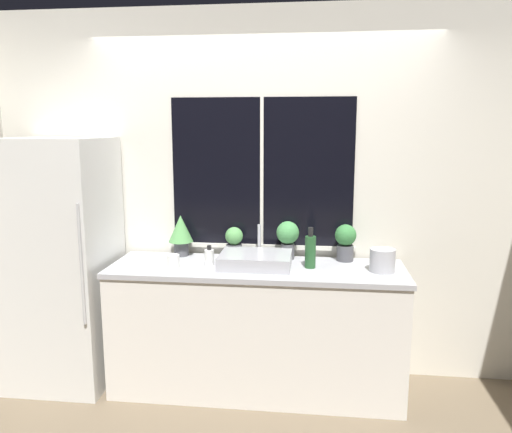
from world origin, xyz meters
TOP-DOWN VIEW (x-y plane):
  - ground_plane at (0.00, 0.00)m, footprint 14.00×14.00m
  - wall_back at (0.00, 0.66)m, footprint 8.00×0.09m
  - wall_left at (-2.04, 1.50)m, footprint 0.06×7.00m
  - wall_right at (2.04, 1.50)m, footprint 0.06×7.00m
  - counter at (0.00, 0.30)m, footprint 2.03×0.62m
  - refrigerator at (-1.41, 0.28)m, footprint 0.70×0.68m
  - sink at (-0.01, 0.31)m, footprint 0.49×0.43m
  - potted_plant_far_left at (-0.59, 0.52)m, footprint 0.18×0.18m
  - potted_plant_center_left at (-0.19, 0.52)m, footprint 0.13×0.13m
  - potted_plant_center_right at (0.20, 0.52)m, footprint 0.16×0.16m
  - potted_plant_far_right at (0.61, 0.52)m, footprint 0.15×0.15m
  - soap_bottle at (-0.33, 0.28)m, footprint 0.07×0.07m
  - bottle_tall at (0.37, 0.31)m, footprint 0.07×0.07m
  - mug_white at (-0.56, 0.21)m, footprint 0.09×0.09m
  - mug_yellow at (0.90, 0.47)m, footprint 0.07×0.07m
  - kettle at (0.84, 0.27)m, footprint 0.17×0.17m

SIDE VIEW (x-z plane):
  - ground_plane at x=0.00m, z-range 0.00..0.00m
  - counter at x=0.00m, z-range 0.00..0.91m
  - refrigerator at x=-1.41m, z-range 0.00..1.78m
  - mug_yellow at x=0.90m, z-range 0.91..0.99m
  - mug_white at x=-0.56m, z-range 0.91..0.99m
  - sink at x=-0.01m, z-range 0.83..1.08m
  - soap_bottle at x=-0.33m, z-range 0.89..1.04m
  - kettle at x=0.84m, z-range 0.90..1.07m
  - bottle_tall at x=0.37m, z-range 0.88..1.16m
  - potted_plant_center_left at x=-0.19m, z-range 0.91..1.14m
  - potted_plant_far_right at x=0.61m, z-range 0.92..1.19m
  - potted_plant_center_right at x=0.20m, z-range 0.94..1.21m
  - potted_plant_far_left at x=-0.59m, z-range 0.93..1.24m
  - wall_left at x=-2.04m, z-range 0.00..2.70m
  - wall_right at x=2.04m, z-range 0.00..2.70m
  - wall_back at x=0.00m, z-range 0.00..2.70m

